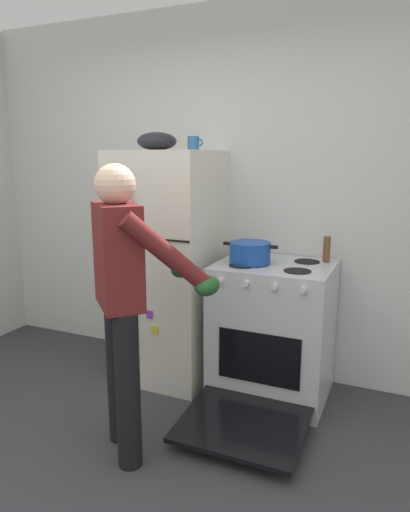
% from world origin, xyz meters
% --- Properties ---
extents(kitchen_wall_back, '(6.00, 0.10, 2.70)m').
position_xyz_m(kitchen_wall_back, '(0.00, 1.95, 1.35)').
color(kitchen_wall_back, silver).
rests_on(kitchen_wall_back, ground).
extents(refrigerator, '(0.68, 0.72, 1.67)m').
position_xyz_m(refrigerator, '(-0.36, 1.57, 0.84)').
color(refrigerator, silver).
rests_on(refrigerator, ground).
extents(stove_range, '(0.76, 1.24, 0.94)m').
position_xyz_m(stove_range, '(0.44, 1.55, 0.46)').
color(stove_range, silver).
rests_on(stove_range, ground).
extents(person_cook, '(0.69, 0.73, 1.60)m').
position_xyz_m(person_cook, '(-0.11, 0.62, 0.96)').
color(person_cook, black).
rests_on(person_cook, ground).
extents(red_pot, '(0.37, 0.27, 0.14)m').
position_xyz_m(red_pot, '(0.28, 1.52, 1.01)').
color(red_pot, '#19479E').
rests_on(red_pot, stove_range).
extents(coffee_mug, '(0.11, 0.08, 0.10)m').
position_xyz_m(coffee_mug, '(-0.18, 1.62, 1.72)').
color(coffee_mug, '#2D6093').
rests_on(coffee_mug, refrigerator).
extents(pepper_mill, '(0.05, 0.05, 0.17)m').
position_xyz_m(pepper_mill, '(0.74, 1.77, 1.02)').
color(pepper_mill, brown).
rests_on(pepper_mill, stove_range).
extents(mixing_bowl, '(0.28, 0.28, 0.13)m').
position_xyz_m(mixing_bowl, '(-0.44, 1.57, 1.74)').
color(mixing_bowl, black).
rests_on(mixing_bowl, refrigerator).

